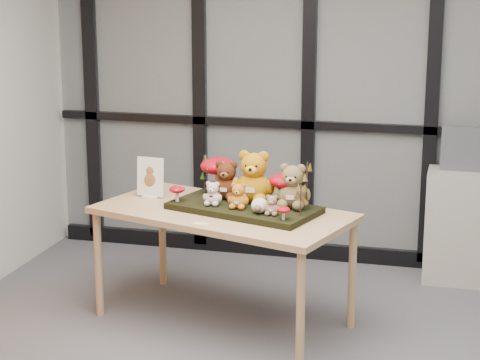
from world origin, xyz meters
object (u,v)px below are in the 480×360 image
(diorama_tray, at_px, (244,208))
(bear_pooh_yellow, at_px, (254,174))
(bear_beige_small, at_px, (272,204))
(bear_brown_medium, at_px, (226,178))
(bear_tan_back, at_px, (293,183))
(bear_small_yellow, at_px, (238,194))
(plush_cream_hedgehog, at_px, (260,205))
(monitor, at_px, (474,149))
(sign_holder, at_px, (150,179))
(display_table, at_px, (223,221))
(mushroom_front_right, at_px, (284,213))
(mushroom_back_left, at_px, (218,174))
(mushroom_front_left, at_px, (177,193))
(cabinet, at_px, (469,227))
(mushroom_back_right, at_px, (285,188))
(bear_white_bow, at_px, (213,192))

(diorama_tray, xyz_separation_m, bear_pooh_yellow, (0.04, 0.09, 0.20))
(diorama_tray, relative_size, bear_beige_small, 6.72)
(bear_pooh_yellow, xyz_separation_m, bear_brown_medium, (-0.19, 0.03, -0.04))
(bear_tan_back, bearing_deg, bear_brown_medium, -175.58)
(bear_small_yellow, bearing_deg, plush_cream_hedgehog, -8.28)
(bear_pooh_yellow, distance_m, bear_brown_medium, 0.19)
(plush_cream_hedgehog, relative_size, monitor, 0.23)
(bear_pooh_yellow, relative_size, plush_cream_hedgehog, 3.55)
(bear_small_yellow, relative_size, monitor, 0.39)
(sign_holder, bearing_deg, monitor, 30.02)
(bear_pooh_yellow, bearing_deg, display_table, -129.26)
(monitor, bearing_deg, bear_small_yellow, -138.40)
(bear_pooh_yellow, bearing_deg, sign_holder, -168.86)
(display_table, relative_size, bear_tan_back, 5.76)
(mushroom_front_right, bearing_deg, bear_beige_small, 136.03)
(mushroom_back_left, bearing_deg, bear_brown_medium, -53.16)
(mushroom_front_left, relative_size, mushroom_front_right, 1.30)
(mushroom_back_left, height_order, cabinet, mushroom_back_left)
(display_table, distance_m, bear_beige_small, 0.41)
(bear_beige_small, relative_size, mushroom_back_right, 0.61)
(mushroom_front_left, height_order, cabinet, mushroom_front_left)
(bear_small_yellow, distance_m, mushroom_back_left, 0.39)
(display_table, height_order, bear_white_bow, bear_white_bow)
(mushroom_front_right, bearing_deg, bear_white_bow, 156.81)
(bear_brown_medium, height_order, bear_tan_back, bear_tan_back)
(display_table, xyz_separation_m, cabinet, (1.49, 1.15, -0.26))
(monitor, bearing_deg, bear_brown_medium, -145.94)
(diorama_tray, bearing_deg, bear_pooh_yellow, 83.63)
(bear_beige_small, distance_m, cabinet, 1.79)
(mushroom_front_left, distance_m, monitor, 2.14)
(display_table, distance_m, mushroom_back_left, 0.37)
(bear_pooh_yellow, relative_size, bear_brown_medium, 1.33)
(display_table, distance_m, bear_brown_medium, 0.28)
(cabinet, bearing_deg, bear_white_bow, -142.93)
(mushroom_front_left, bearing_deg, mushroom_back_left, 53.34)
(cabinet, bearing_deg, display_table, -142.42)
(bear_white_bow, xyz_separation_m, mushroom_front_left, (-0.24, 0.02, -0.03))
(monitor, bearing_deg, cabinet, -90.00)
(diorama_tray, height_order, bear_tan_back, bear_tan_back)
(display_table, bearing_deg, bear_white_bow, -141.09)
(display_table, height_order, monitor, monitor)
(bear_tan_back, xyz_separation_m, bear_white_bow, (-0.49, -0.07, -0.07))
(bear_brown_medium, xyz_separation_m, bear_small_yellow, (0.13, -0.20, -0.05))
(monitor, bearing_deg, bear_tan_back, -133.48)
(plush_cream_hedgehog, bearing_deg, sign_holder, 175.88)
(mushroom_back_right, height_order, cabinet, mushroom_back_right)
(bear_white_bow, height_order, mushroom_front_right, bear_white_bow)
(mushroom_front_left, bearing_deg, bear_brown_medium, 27.81)
(bear_tan_back, height_order, mushroom_front_left, bear_tan_back)
(bear_small_yellow, bearing_deg, mushroom_front_right, -11.83)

